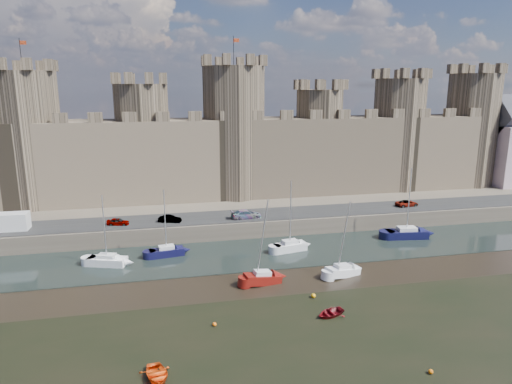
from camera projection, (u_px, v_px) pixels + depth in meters
ground at (305, 354)px, 38.77m from camera, size 160.00×160.00×0.00m
water_channel at (250, 254)px, 61.62m from camera, size 160.00×12.00×0.08m
quay at (216, 188)px, 95.63m from camera, size 160.00×60.00×2.50m
road at (237, 216)px, 70.57m from camera, size 160.00×7.00×0.10m
castle at (220, 146)px, 81.69m from camera, size 108.50×11.00×29.00m
car_0 at (118, 222)px, 65.89m from camera, size 3.36×1.93×1.07m
car_1 at (170, 219)px, 67.18m from camera, size 3.55×2.12×1.10m
car_2 at (246, 214)px, 69.22m from camera, size 4.76×2.27×1.34m
car_3 at (407, 203)px, 76.15m from camera, size 4.03×2.17×1.07m
van at (7, 222)px, 63.24m from camera, size 5.78×2.42×2.50m
sailboat_0 at (107, 260)px, 57.59m from camera, size 5.21×3.35×9.10m
sailboat_1 at (167, 251)px, 60.71m from camera, size 4.74×2.42×9.07m
sailboat_2 at (290, 246)px, 62.54m from camera, size 4.82×2.64×9.84m
sailboat_3 at (406, 233)px, 67.90m from camera, size 6.28×3.07×10.58m
sailboat_4 at (262, 278)px, 52.37m from camera, size 4.49×2.35×10.00m
sailboat_5 at (342, 270)px, 54.53m from camera, size 4.57×2.80×9.22m
dinghy_0 at (157, 376)px, 35.27m from camera, size 3.07×3.85×0.71m
dinghy_4 at (330, 313)px, 45.05m from camera, size 3.43×2.88×0.61m
buoy_1 at (214, 324)px, 43.18m from camera, size 0.40×0.40×0.40m
buoy_2 at (431, 372)px, 36.05m from camera, size 0.39×0.39×0.39m
buoy_3 at (313, 296)px, 48.94m from camera, size 0.50×0.50×0.50m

